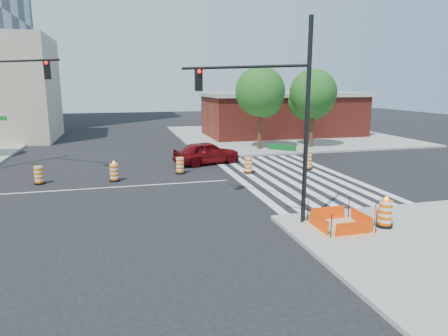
{
  "coord_description": "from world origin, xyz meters",
  "views": [
    {
      "loc": [
        1.17,
        -21.66,
        5.45
      ],
      "look_at": [
        6.04,
        -3.05,
        1.4
      ],
      "focal_mm": 32.0,
      "sensor_mm": 36.0,
      "label": 1
    }
  ],
  "objects": [
    {
      "name": "ground",
      "position": [
        0.0,
        0.0,
        0.0
      ],
      "size": [
        120.0,
        120.0,
        0.0
      ],
      "primitive_type": "plane",
      "color": "black",
      "rests_on": "ground"
    },
    {
      "name": "sidewalk_ne",
      "position": [
        18.0,
        18.0,
        0.07
      ],
      "size": [
        22.0,
        22.0,
        0.15
      ],
      "primitive_type": "cube",
      "color": "gray",
      "rests_on": "ground"
    },
    {
      "name": "crosswalk_east",
      "position": [
        10.95,
        0.0,
        0.01
      ],
      "size": [
        6.75,
        13.5,
        0.01
      ],
      "color": "silver",
      "rests_on": "ground"
    },
    {
      "name": "lane_centerline",
      "position": [
        0.0,
        0.0,
        0.01
      ],
      "size": [
        14.0,
        0.12,
        0.01
      ],
      "primitive_type": "cube",
      "color": "silver",
      "rests_on": "ground"
    },
    {
      "name": "excavation_pit",
      "position": [
        9.0,
        -9.0,
        0.22
      ],
      "size": [
        2.2,
        2.2,
        0.9
      ],
      "color": "tan",
      "rests_on": "ground"
    },
    {
      "name": "brick_storefront",
      "position": [
        18.0,
        18.0,
        2.32
      ],
      "size": [
        16.5,
        8.5,
        4.6
      ],
      "color": "maroon",
      "rests_on": "ground"
    },
    {
      "name": "red_coupe",
      "position": [
        6.93,
        5.1,
        0.79
      ],
      "size": [
        4.96,
        2.98,
        1.58
      ],
      "primitive_type": "imported",
      "rotation": [
        0.0,
        0.0,
        1.83
      ],
      "color": "#5E080B",
      "rests_on": "ground"
    },
    {
      "name": "signal_pole_se",
      "position": [
        6.82,
        -6.87,
        4.73
      ],
      "size": [
        4.12,
        4.3,
        7.7
      ],
      "rotation": [
        0.0,
        0.0,
        2.33
      ],
      "color": "black",
      "rests_on": "ground"
    },
    {
      "name": "signal_pole_nw",
      "position": [
        -5.57,
        5.83,
        5.24
      ],
      "size": [
        5.2,
        4.1,
        8.57
      ],
      "rotation": [
        0.0,
        0.0,
        -0.66
      ],
      "color": "black",
      "rests_on": "ground"
    },
    {
      "name": "pit_drum",
      "position": [
        10.69,
        -9.32,
        0.64
      ],
      "size": [
        0.6,
        0.6,
        1.19
      ],
      "color": "black",
      "rests_on": "ground"
    },
    {
      "name": "barricade",
      "position": [
        10.7,
        -9.11,
        0.64
      ],
      "size": [
        0.75,
        0.16,
        0.89
      ],
      "rotation": [
        0.0,
        0.0,
        0.17
      ],
      "color": "#FF6405",
      "rests_on": "ground"
    },
    {
      "name": "tree_north_c",
      "position": [
        12.42,
        9.56,
        4.63
      ],
      "size": [
        4.05,
        4.05,
        6.89
      ],
      "color": "#382314",
      "rests_on": "ground"
    },
    {
      "name": "tree_north_d",
      "position": [
        17.04,
        10.25,
        3.84
      ],
      "size": [
        3.37,
        3.37,
        5.73
      ],
      "color": "#382314",
      "rests_on": "ground"
    },
    {
      "name": "tree_north_e",
      "position": [
        17.11,
        9.47,
        4.51
      ],
      "size": [
        3.95,
        3.95,
        6.72
      ],
      "color": "#382314",
      "rests_on": "ground"
    },
    {
      "name": "median_drum_2",
      "position": [
        -3.31,
        1.78,
        0.48
      ],
      "size": [
        0.6,
        0.6,
        1.02
      ],
      "color": "black",
      "rests_on": "ground"
    },
    {
      "name": "median_drum_3",
      "position": [
        0.73,
        1.43,
        0.49
      ],
      "size": [
        0.6,
        0.6,
        1.18
      ],
      "color": "black",
      "rests_on": "ground"
    },
    {
      "name": "median_drum_4",
      "position": [
        4.67,
        2.44,
        0.48
      ],
      "size": [
        0.6,
        0.6,
        1.02
      ],
      "color": "black",
      "rests_on": "ground"
    },
    {
      "name": "median_drum_5",
      "position": [
        8.8,
        1.47,
        0.48
      ],
      "size": [
        0.6,
        0.6,
        1.02
      ],
      "color": "black",
      "rests_on": "ground"
    },
    {
      "name": "median_drum_6",
      "position": [
        12.9,
        1.58,
        0.48
      ],
      "size": [
        0.6,
        0.6,
        1.02
      ],
      "color": "black",
      "rests_on": "ground"
    }
  ]
}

